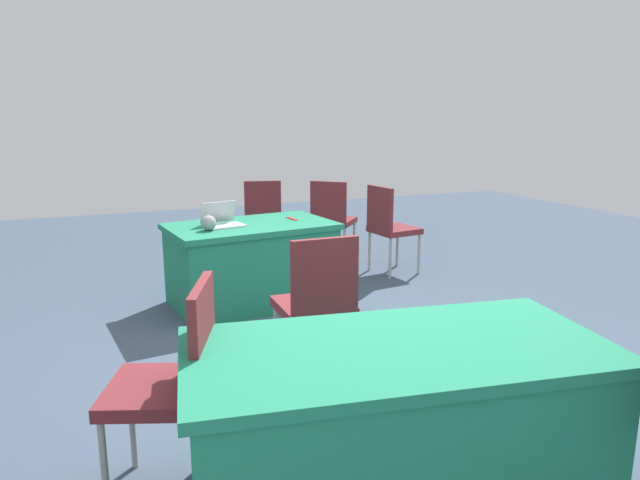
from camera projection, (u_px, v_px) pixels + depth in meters
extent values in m
plane|color=#3D4C60|center=(323.00, 375.00, 3.71)|extent=(14.40, 14.40, 0.00)
cube|color=#1E7A56|center=(251.00, 226.00, 5.02)|extent=(1.52, 1.01, 0.05)
cube|color=#1E7A56|center=(252.00, 266.00, 5.09)|extent=(1.46, 0.97, 0.68)
cube|color=#1E7A56|center=(398.00, 350.00, 2.36)|extent=(1.90, 1.13, 0.05)
cube|color=#1E7A56|center=(395.00, 429.00, 2.44)|extent=(1.82, 1.08, 0.68)
cylinder|color=#9E9993|center=(397.00, 247.00, 6.37)|extent=(0.03, 0.03, 0.44)
cylinder|color=#9E9993|center=(419.00, 254.00, 6.05)|extent=(0.03, 0.03, 0.44)
cylinder|color=#9E9993|center=(369.00, 251.00, 6.19)|extent=(0.03, 0.03, 0.44)
cylinder|color=#9E9993|center=(390.00, 258.00, 5.87)|extent=(0.03, 0.03, 0.44)
cube|color=maroon|center=(395.00, 230.00, 6.07)|extent=(0.49, 0.49, 0.06)
cube|color=maroon|center=(380.00, 208.00, 5.92)|extent=(0.09, 0.42, 0.45)
cylinder|color=#9E9993|center=(324.00, 238.00, 6.83)|extent=(0.03, 0.03, 0.44)
cylinder|color=#9E9993|center=(354.00, 240.00, 6.71)|extent=(0.03, 0.03, 0.44)
cylinder|color=#9E9993|center=(313.00, 245.00, 6.48)|extent=(0.03, 0.03, 0.44)
cylinder|color=#9E9993|center=(344.00, 247.00, 6.36)|extent=(0.03, 0.03, 0.44)
cube|color=maroon|center=(334.00, 221.00, 6.54)|extent=(0.62, 0.62, 0.06)
cube|color=maroon|center=(328.00, 202.00, 6.30)|extent=(0.33, 0.31, 0.45)
cylinder|color=#9E9993|center=(276.00, 338.00, 3.73)|extent=(0.03, 0.03, 0.46)
cylinder|color=#9E9993|center=(329.00, 331.00, 3.86)|extent=(0.03, 0.03, 0.46)
cylinder|color=#9E9993|center=(295.00, 361.00, 3.38)|extent=(0.03, 0.03, 0.46)
cylinder|color=#9E9993|center=(353.00, 352.00, 3.52)|extent=(0.03, 0.03, 0.46)
cube|color=maroon|center=(313.00, 306.00, 3.57)|extent=(0.45, 0.45, 0.06)
cube|color=maroon|center=(325.00, 276.00, 3.33)|extent=(0.42, 0.05, 0.45)
cylinder|color=#9E9993|center=(105.00, 472.00, 2.32)|extent=(0.03, 0.03, 0.47)
cylinder|color=#9E9993|center=(132.00, 423.00, 2.69)|extent=(0.03, 0.03, 0.47)
cylinder|color=#9E9993|center=(198.00, 470.00, 2.33)|extent=(0.03, 0.03, 0.47)
cylinder|color=#9E9993|center=(212.00, 422.00, 2.70)|extent=(0.03, 0.03, 0.47)
cube|color=maroon|center=(159.00, 391.00, 2.45)|extent=(0.57, 0.57, 0.06)
cube|color=maroon|center=(203.00, 335.00, 2.41)|extent=(0.19, 0.40, 0.45)
cylinder|color=#9E9993|center=(246.00, 237.00, 6.92)|extent=(0.03, 0.03, 0.43)
cylinder|color=#9E9993|center=(277.00, 236.00, 6.98)|extent=(0.03, 0.03, 0.43)
cylinder|color=#9E9993|center=(247.00, 244.00, 6.56)|extent=(0.03, 0.03, 0.43)
cylinder|color=#9E9993|center=(280.00, 243.00, 6.61)|extent=(0.03, 0.03, 0.43)
cube|color=maroon|center=(262.00, 219.00, 6.72)|extent=(0.53, 0.53, 0.06)
cube|color=maroon|center=(263.00, 201.00, 6.47)|extent=(0.42, 0.14, 0.45)
cube|color=silver|center=(225.00, 226.00, 4.87)|extent=(0.35, 0.27, 0.02)
cube|color=#B7B7BC|center=(218.00, 212.00, 4.97)|extent=(0.32, 0.13, 0.19)
sphere|color=gray|center=(209.00, 223.00, 4.70)|extent=(0.13, 0.13, 0.13)
cube|color=red|center=(292.00, 219.00, 5.23)|extent=(0.05, 0.18, 0.01)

